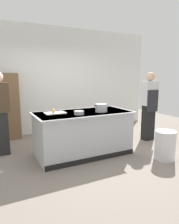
# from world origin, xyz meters

# --- Properties ---
(ground_plane) EXTENTS (10.00, 10.00, 0.00)m
(ground_plane) POSITION_xyz_m (0.00, 0.00, 0.00)
(ground_plane) COLOR slate
(back_wall) EXTENTS (6.40, 0.12, 3.00)m
(back_wall) POSITION_xyz_m (0.00, 2.10, 1.50)
(back_wall) COLOR white
(back_wall) RESTS_ON ground_plane
(counter_island) EXTENTS (1.98, 0.98, 0.90)m
(counter_island) POSITION_xyz_m (0.00, -0.00, 0.47)
(counter_island) COLOR #B7BABF
(counter_island) RESTS_ON ground_plane
(cutting_board) EXTENTS (0.40, 0.28, 0.02)m
(cutting_board) POSITION_xyz_m (-0.56, 0.11, 0.91)
(cutting_board) COLOR silver
(cutting_board) RESTS_ON counter_island
(onion) EXTENTS (0.08, 0.08, 0.08)m
(onion) POSITION_xyz_m (-0.60, 0.08, 0.96)
(onion) COLOR tan
(onion) RESTS_ON cutting_board
(stock_pot) EXTENTS (0.31, 0.25, 0.16)m
(stock_pot) POSITION_xyz_m (0.35, -0.14, 0.98)
(stock_pot) COLOR #B7BABF
(stock_pot) RESTS_ON counter_island
(mixing_bowl) EXTENTS (0.19, 0.19, 0.07)m
(mixing_bowl) POSITION_xyz_m (-0.18, -0.20, 0.94)
(mixing_bowl) COLOR #B7BABF
(mixing_bowl) RESTS_ON counter_island
(trash_bin) EXTENTS (0.39, 0.39, 0.58)m
(trash_bin) POSITION_xyz_m (1.31, -0.99, 0.29)
(trash_bin) COLOR silver
(trash_bin) RESTS_ON ground_plane
(person_chef) EXTENTS (0.38, 0.25, 1.72)m
(person_chef) POSITION_xyz_m (1.91, 0.15, 0.91)
(person_chef) COLOR black
(person_chef) RESTS_ON ground_plane
(person_guest) EXTENTS (0.38, 0.24, 1.72)m
(person_guest) POSITION_xyz_m (-1.52, 0.76, 0.91)
(person_guest) COLOR #252525
(person_guest) RESTS_ON ground_plane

